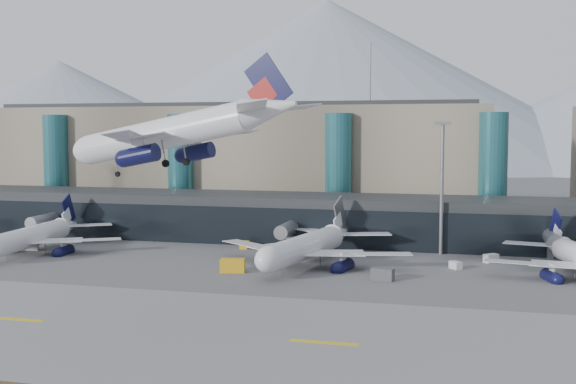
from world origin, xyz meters
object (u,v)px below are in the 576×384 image
object	(u,v)px
veh_d	(491,258)
veh_c	(383,274)
veh_g	(456,265)
lightmast_mid	(442,180)
hero_jet	(186,122)
jet_parked_left	(40,229)
jet_parked_mid	(313,237)
veh_b	(245,245)
veh_h	(233,266)
veh_a	(29,245)

from	to	relation	value
veh_d	veh_c	bearing A→B (deg)	-173.64
veh_d	veh_g	bearing A→B (deg)	-171.30
lightmast_mid	hero_jet	distance (m)	65.39
veh_c	jet_parked_left	bearing A→B (deg)	-179.52
jet_parked_mid	veh_d	distance (m)	32.74
jet_parked_left	veh_c	size ratio (longest dim) A/B	10.14
veh_b	veh_c	xyz separation A→B (m)	(31.11, -24.37, 0.26)
hero_jet	veh_d	bearing A→B (deg)	63.47
lightmast_mid	veh_c	size ratio (longest dim) A/B	7.22
hero_jet	jet_parked_mid	xyz separation A→B (m)	(6.57, 42.44, -20.18)
jet_parked_left	veh_b	world-z (taller)	jet_parked_left
lightmast_mid	veh_b	world-z (taller)	lightmast_mid
veh_c	veh_h	distance (m)	25.41
lightmast_mid	veh_d	distance (m)	17.74
veh_a	veh_c	distance (m)	73.26
veh_b	veh_c	distance (m)	39.52
veh_b	veh_c	size ratio (longest dim) A/B	0.71
lightmast_mid	jet_parked_mid	world-z (taller)	lightmast_mid
lightmast_mid	veh_c	distance (m)	31.36
hero_jet	veh_a	world-z (taller)	hero_jet
hero_jet	veh_b	xyz separation A→B (m)	(-10.43, 55.03, -24.19)
veh_c	veh_g	size ratio (longest dim) A/B	1.58
veh_a	jet_parked_left	bearing A→B (deg)	-20.80
veh_d	veh_a	bearing A→B (deg)	141.79
hero_jet	jet_parked_left	size ratio (longest dim) A/B	0.95
jet_parked_left	veh_c	distance (m)	70.93
jet_parked_left	veh_a	size ratio (longest dim) A/B	10.10
jet_parked_mid	veh_b	size ratio (longest dim) A/B	15.39
jet_parked_mid	veh_h	distance (m)	16.51
hero_jet	veh_b	distance (m)	61.01
jet_parked_mid	veh_a	size ratio (longest dim) A/B	10.93
lightmast_mid	veh_b	xyz separation A→B (m)	(-38.98, -2.85, -13.69)
jet_parked_left	veh_b	bearing A→B (deg)	-76.90
jet_parked_mid	veh_b	world-z (taller)	jet_parked_mid
jet_parked_left	veh_d	size ratio (longest dim) A/B	13.37
veh_a	veh_g	size ratio (longest dim) A/B	1.58
jet_parked_left	veh_g	size ratio (longest dim) A/B	15.99
jet_parked_mid	veh_h	world-z (taller)	jet_parked_mid
veh_b	hero_jet	bearing A→B (deg)	-174.45
veh_a	veh_c	size ratio (longest dim) A/B	1.00
veh_b	veh_g	bearing A→B (deg)	-110.60
veh_c	hero_jet	bearing A→B (deg)	-114.02
veh_d	veh_g	distance (m)	10.01
hero_jet	veh_h	world-z (taller)	hero_jet
lightmast_mid	veh_c	world-z (taller)	lightmast_mid
hero_jet	jet_parked_left	xyz separation A→B (m)	(-49.20, 42.34, -20.53)
lightmast_mid	jet_parked_left	world-z (taller)	lightmast_mid
veh_g	hero_jet	bearing A→B (deg)	-74.54
jet_parked_left	veh_g	xyz separation A→B (m)	(80.95, 1.06, -3.74)
veh_g	veh_h	bearing A→B (deg)	-109.50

